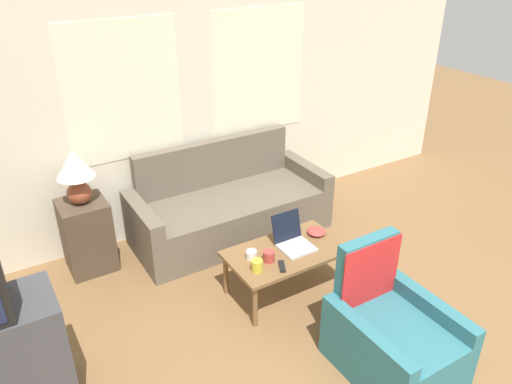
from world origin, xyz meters
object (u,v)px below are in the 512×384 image
Objects in this scene: laptop at (293,239)px; snack_bowl at (317,231)px; table_lamp at (75,171)px; cup_navy at (251,255)px; coffee_table at (286,255)px; cup_yellow at (269,256)px; cup_white at (257,266)px; couch at (228,208)px; tv_remote at (282,266)px; armchair at (390,336)px.

snack_bowl is at bearing 7.82° from laptop.
laptop is (1.47, -1.23, -0.52)m from table_lamp.
coffee_table is at bearing -10.09° from cup_navy.
laptop is at bearing -39.80° from table_lamp.
cup_yellow reaches higher than coffee_table.
laptop is 3.40× the size of cup_yellow.
table_lamp is at bearing 126.31° from cup_white.
couch reaches higher than coffee_table.
snack_bowl is at bearing 14.46° from cup_white.
couch is 1.35m from tv_remote.
cup_navy is at bearing -178.04° from snack_bowl.
armchair is 10.25× the size of cup_navy.
tv_remote is (1.21, -1.45, -0.57)m from table_lamp.
snack_bowl is (0.70, 0.02, -0.01)m from cup_navy.
snack_bowl is at bearing 1.96° from cup_navy.
laptop is at bearing -2.26° from cup_navy.
cup_navy is (-0.48, 1.16, 0.20)m from armchair.
couch is at bearing 78.09° from cup_yellow.
cup_white is (-0.16, -0.07, 0.00)m from cup_yellow.
table_lamp is at bearing 123.11° from armchair.
armchair is at bearing -86.94° from couch.
couch reaches higher than tv_remote.
cup_white is at bearing -161.50° from laptop.
cup_navy is 0.93× the size of cup_yellow.
laptop is 3.28× the size of cup_white.
cup_navy is 0.70m from snack_bowl.
cup_yellow reaches higher than cup_navy.
cup_navy is (-0.32, 0.06, 0.08)m from coffee_table.
laptop is (0.05, -1.11, 0.20)m from couch.
snack_bowl is at bearing 11.73° from coffee_table.
couch is 1.13m from snack_bowl.
couch is 1.97× the size of coffee_table.
cup_yellow reaches higher than tv_remote.
cup_yellow is 0.61m from snack_bowl.
cup_white is (-0.05, -0.17, 0.01)m from cup_navy.
table_lamp is 1.70m from cup_navy.
couch is 1.34m from cup_white.
couch is at bearing 81.07° from tv_remote.
tv_remote is at bearing -98.93° from couch.
coffee_table is at bearing -168.27° from snack_bowl.
armchair is 1.21m from snack_bowl.
armchair is at bearing -61.81° from cup_white.
coffee_table is at bearing -42.58° from table_lamp.
cup_white reaches higher than snack_bowl.
armchair is at bearing -56.89° from table_lamp.
cup_navy is 0.59× the size of tv_remote.
snack_bowl reaches higher than tv_remote.
table_lamp is at bearing 137.42° from coffee_table.
snack_bowl is at bearing 25.32° from tv_remote.
laptop is 3.64× the size of cup_navy.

